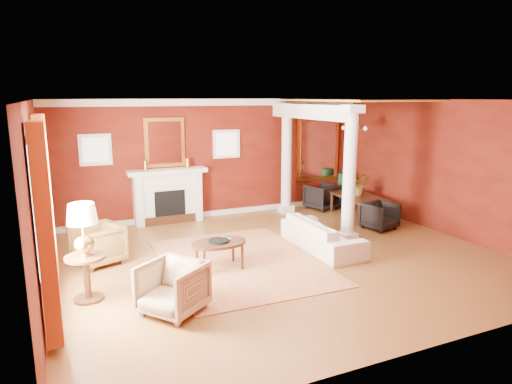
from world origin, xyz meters
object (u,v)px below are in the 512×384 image
armchair_leopard (97,243)px  side_table (84,236)px  sofa (322,230)px  coffee_table (219,244)px  armchair_stripe (172,286)px  dining_table (359,200)px

armchair_leopard → side_table: bearing=-31.5°
armchair_leopard → sofa: bearing=56.2°
coffee_table → side_table: size_ratio=0.66×
armchair_stripe → coffee_table: size_ratio=0.82×
armchair_stripe → coffee_table: 1.73m
sofa → coffee_table: sofa is taller
armchair_stripe → side_table: (-1.05, 0.92, 0.59)m
armchair_leopard → armchair_stripe: bearing=-3.2°
armchair_leopard → side_table: (-0.29, -1.50, 0.59)m
coffee_table → side_table: side_table is taller
armchair_stripe → dining_table: bearing=82.8°
side_table → coffee_table: bearing=9.7°
armchair_leopard → dining_table: bearing=76.2°
coffee_table → dining_table: (4.36, 1.87, -0.01)m
side_table → armchair_stripe: bearing=-41.2°
sofa → side_table: 4.47m
sofa → armchair_leopard: size_ratio=2.56×
sofa → side_table: size_ratio=1.38×
armchair_leopard → armchair_stripe: 2.53m
sofa → dining_table: size_ratio=1.30×
sofa → dining_table: bearing=-51.1°
sofa → armchair_leopard: 4.22m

